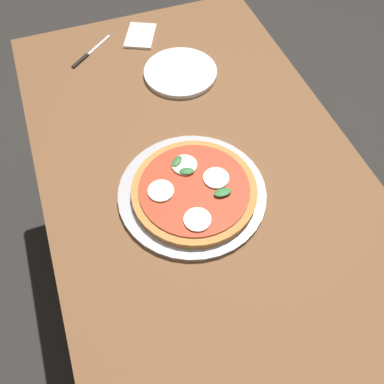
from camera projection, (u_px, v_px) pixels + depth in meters
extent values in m
plane|color=#2D2B28|center=(200.00, 282.00, 1.69)|extent=(6.00, 6.00, 0.00)
cube|color=brown|center=(205.00, 178.00, 1.09)|extent=(1.46, 0.82, 0.04)
cube|color=brown|center=(220.00, 92.00, 1.80)|extent=(0.07, 0.07, 0.70)
cube|color=brown|center=(68.00, 131.00, 1.68)|extent=(0.07, 0.07, 0.70)
cylinder|color=#B2B2B7|center=(192.00, 193.00, 1.03)|extent=(0.37, 0.37, 0.01)
cylinder|color=#C6843F|center=(194.00, 191.00, 1.02)|extent=(0.31, 0.31, 0.02)
cylinder|color=#B7381E|center=(194.00, 188.00, 1.01)|extent=(0.27, 0.27, 0.00)
cylinder|color=beige|center=(185.00, 165.00, 1.04)|extent=(0.06, 0.06, 0.00)
cylinder|color=beige|center=(161.00, 191.00, 1.00)|extent=(0.06, 0.06, 0.00)
cylinder|color=beige|center=(197.00, 220.00, 0.96)|extent=(0.06, 0.06, 0.00)
cylinder|color=beige|center=(216.00, 178.00, 1.02)|extent=(0.06, 0.06, 0.00)
ellipsoid|color=#286B2D|center=(187.00, 171.00, 1.03)|extent=(0.03, 0.04, 0.00)
ellipsoid|color=#286B2D|center=(223.00, 192.00, 0.99)|extent=(0.02, 0.04, 0.00)
ellipsoid|color=#286B2D|center=(177.00, 161.00, 1.04)|extent=(0.04, 0.04, 0.00)
cylinder|color=white|center=(180.00, 72.00, 1.28)|extent=(0.22, 0.22, 0.01)
cube|color=white|center=(140.00, 36.00, 1.39)|extent=(0.16, 0.14, 0.01)
cube|color=black|center=(80.00, 61.00, 1.32)|extent=(0.06, 0.06, 0.01)
cube|color=silver|center=(99.00, 45.00, 1.36)|extent=(0.08, 0.09, 0.00)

